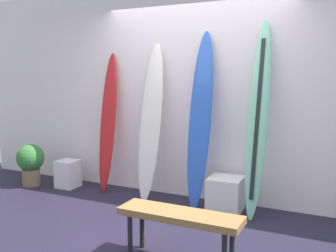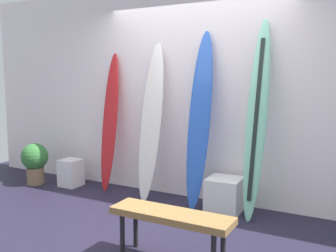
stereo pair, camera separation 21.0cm
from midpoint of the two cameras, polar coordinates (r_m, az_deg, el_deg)
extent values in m
cube|color=#211D31|center=(4.13, -4.26, -15.50)|extent=(8.00, 8.00, 0.04)
cube|color=white|center=(4.97, 3.17, 5.25)|extent=(7.20, 0.20, 2.80)
ellipsoid|color=red|center=(5.33, -10.13, 0.55)|extent=(0.25, 0.40, 1.92)
cone|color=black|center=(5.41, -10.50, -7.89)|extent=(0.07, 0.09, 0.11)
ellipsoid|color=silver|center=(4.88, -3.86, 0.65)|extent=(0.31, 0.49, 2.03)
ellipsoid|color=blue|center=(4.59, 3.55, 1.00)|extent=(0.30, 0.50, 2.15)
cone|color=black|center=(4.65, 2.80, -10.08)|extent=(0.07, 0.09, 0.11)
ellipsoid|color=#7FCDAD|center=(4.35, 12.04, 1.14)|extent=(0.23, 0.53, 2.25)
cube|color=black|center=(4.32, 11.94, 1.18)|extent=(0.05, 0.38, 1.78)
cube|color=silver|center=(4.61, 7.33, -10.13)|extent=(0.41, 0.41, 0.40)
cube|color=silver|center=(5.73, -15.85, -6.93)|extent=(0.29, 0.29, 0.39)
cylinder|color=#7D6449|center=(5.99, -20.82, -7.21)|extent=(0.25, 0.25, 0.25)
sphere|color=#347234|center=(5.92, -20.95, -4.48)|extent=(0.39, 0.39, 0.39)
cube|color=olive|center=(3.31, -0.10, -13.29)|extent=(1.08, 0.30, 0.06)
cylinder|color=black|center=(3.51, -7.52, -16.07)|extent=(0.04, 0.04, 0.39)
cylinder|color=black|center=(3.67, -5.62, -14.93)|extent=(0.04, 0.04, 0.39)
cylinder|color=black|center=(3.34, 7.75, -17.35)|extent=(0.04, 0.04, 0.39)
camera|label=1|loc=(0.11, -91.26, -0.16)|focal=40.54mm
camera|label=2|loc=(0.11, 88.74, 0.16)|focal=40.54mm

